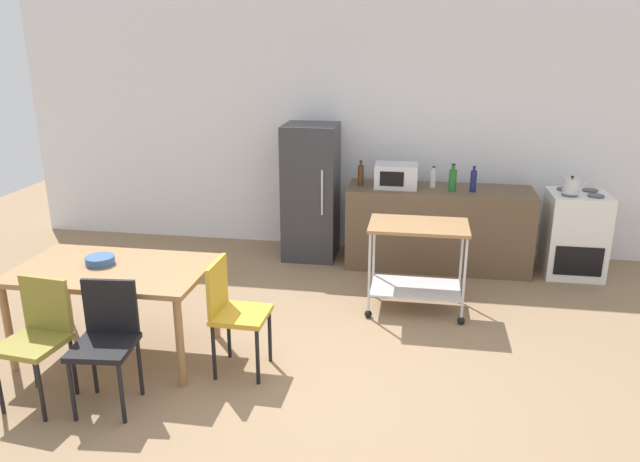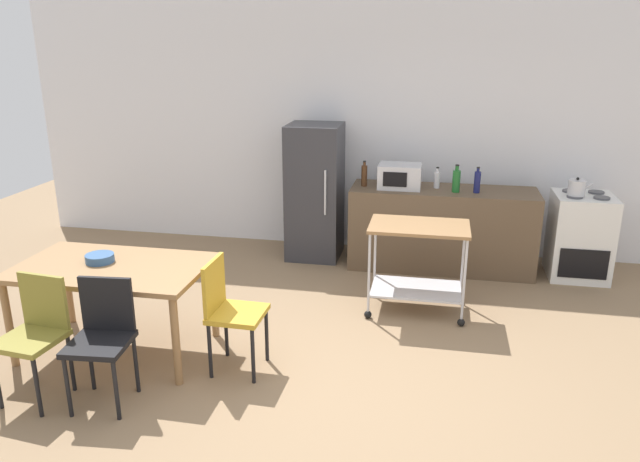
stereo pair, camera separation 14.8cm
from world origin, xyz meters
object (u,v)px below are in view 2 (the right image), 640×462
Objects in this scene: microwave at (400,176)px; fruit_bowl at (100,258)px; kitchen_cart at (418,254)px; bottle_wine at (477,182)px; chair_olive at (36,330)px; dining_table at (112,275)px; refrigerator at (315,192)px; chair_mustard at (229,307)px; bottle_soda at (364,175)px; stove_oven at (580,236)px; chair_black at (102,333)px; bottle_vinegar at (437,179)px; bottle_soy_sauce at (456,181)px; kettle at (577,188)px.

fruit_bowl is (-2.22, -2.36, -0.25)m from microwave.
bottle_wine is (0.55, 1.12, 0.45)m from kitchen_cart.
chair_olive is 3.22m from kitchen_cart.
fruit_bowl reaches higher than dining_table.
refrigerator is 1.81m from kitchen_cart.
bottle_soda is (0.70, 2.52, 0.50)m from chair_mustard.
bottle_wine is (-1.11, -0.10, 0.57)m from stove_oven.
chair_black is 1.00× the size of chair_mustard.
fruit_bowl is at bearing -116.75° from refrigerator.
bottle_vinegar is (1.37, -0.05, 0.22)m from refrigerator.
bottle_soy_sauce reaches higher than microwave.
bottle_soda reaches higher than chair_black.
refrigerator is 1.39m from bottle_vinegar.
bottle_soda is at bearing -14.32° from chair_mustard.
chair_olive is 4.24m from bottle_soy_sauce.
stove_oven reaches higher than chair_mustard.
refrigerator is at bearing 69.80° from chair_black.
refrigerator is 5.52× the size of bottle_soda.
bottle_wine is at bearing 63.74° from kitchen_cart.
chair_black is 0.97× the size of stove_oven.
bottle_soy_sauce is (0.20, -0.15, 0.03)m from bottle_vinegar.
dining_table is at bearing -152.45° from kitchen_cart.
bottle_soy_sauce is 3.64m from fruit_bowl.
refrigerator is 1.60m from bottle_soy_sauce.
dining_table is at bearing 79.56° from chair_olive.
bottle_soda is at bearing 175.11° from bottle_soy_sauce.
bottle_soy_sauce reaches higher than stove_oven.
bottle_vinegar is at bearing 42.85° from fruit_bowl.
bottle_soda is at bearing 178.28° from kettle.
chair_mustard is 2.64m from refrigerator.
refrigerator reaches higher than chair_mustard.
bottle_vinegar is (-1.53, 0.03, 0.54)m from stove_oven.
chair_olive is 3.95× the size of fruit_bowl.
chair_olive is at bearing -135.65° from bottle_wine.
microwave is 0.82m from bottle_wine.
refrigerator reaches higher than dining_table.
bottle_soy_sauce is (2.42, 3.00, 0.51)m from chair_black.
bottle_soda is at bearing 178.53° from microwave.
kitchen_cart is at bearing -144.03° from kettle.
chair_black is at bearing 129.67° from chair_mustard.
chair_black is at bearing -140.22° from kettle.
bottle_wine is at bearing -174.66° from stove_oven.
refrigerator is (-2.90, 0.08, 0.32)m from stove_oven.
refrigerator is 2.80m from kettle.
kettle is (4.12, 3.06, 0.48)m from chair_olive.
kitchen_cart reaches higher than dining_table.
fruit_bowl is (-4.15, -2.40, 0.33)m from stove_oven.
chair_mustard is 3.84× the size of bottle_vinegar.
chair_olive is 5.29m from stove_oven.
stove_oven is at bearing 34.41° from chair_black.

